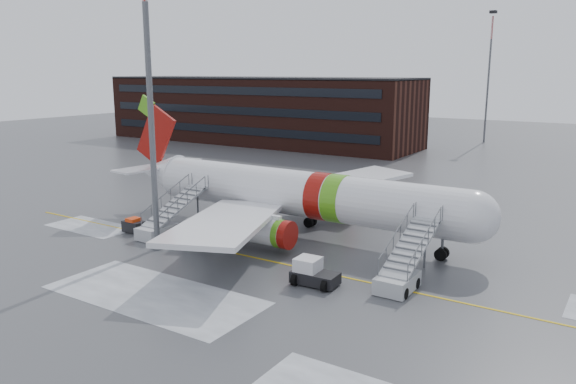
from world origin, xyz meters
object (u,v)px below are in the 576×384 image
Objects in this scene: airstair_fwd at (402,271)px; uld_container at (196,234)px; airstair_aft at (164,223)px; airliner at (291,193)px; light_mast_near at (150,91)px; pushback_tug at (313,273)px; baggage_tractor at (134,226)px.

airstair_fwd is 16.92m from uld_container.
airstair_aft is (-20.85, 0.00, 0.00)m from airstair_fwd.
light_mast_near reaches higher than airliner.
pushback_tug is 1.05× the size of uld_container.
baggage_tractor is (-2.89, -0.65, -0.53)m from airstair_aft.
airliner is 8.68m from uld_container.
light_mast_near is (-6.30, -9.35, 8.57)m from airliner.
airstair_aft is 3.16× the size of baggage_tractor.
uld_container is (-11.92, 2.18, 0.18)m from pushback_tug.
airstair_aft reaches higher than pushback_tug.
baggage_tractor is at bearing -178.56° from uld_container.
airstair_fwd is (12.45, -6.54, -2.35)m from airliner.
airstair_fwd is 23.76m from baggage_tractor.
airstair_aft reaches higher than uld_container.
airstair_fwd is 21.88m from light_mast_near.
airstair_fwd is 1.00× the size of airstair_aft.
airstair_aft is at bearing -142.12° from airliner.
airstair_fwd is 3.16× the size of baggage_tractor.
uld_container is at bearing -178.37° from airstair_fwd.
light_mast_near is at bearing -179.40° from pushback_tug.
light_mast_near is at bearing -53.15° from airstair_aft.
airliner reaches higher than baggage_tractor.
baggage_tractor is at bearing 156.65° from light_mast_near.
airstair_fwd is at bearing -27.70° from airliner.
airliner is 13.69m from baggage_tractor.
light_mast_near reaches higher than uld_container.
airstair_aft is 16.08m from pushback_tug.
light_mast_near is at bearing -123.97° from airliner.
airstair_fwd is at bearing 28.07° from pushback_tug.
pushback_tug is at bearing -10.39° from uld_container.
baggage_tractor is 12.68m from light_mast_near.
airstair_aft is 2.52× the size of pushback_tug.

